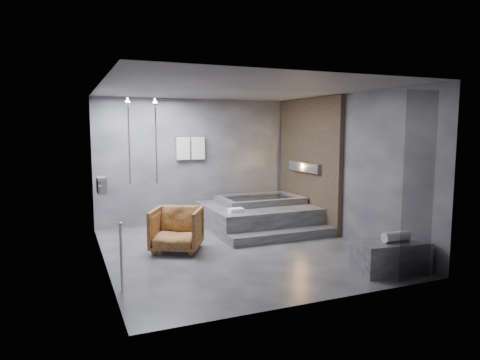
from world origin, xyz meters
name	(u,v)px	position (x,y,z in m)	size (l,w,h in m)	color
room	(253,151)	(0.40, 0.24, 1.73)	(5.00, 5.04, 2.82)	#313134
tub_deck	(257,216)	(1.05, 1.45, 0.25)	(2.20, 2.00, 0.50)	#37373A
tub_step	(283,236)	(1.05, 0.27, 0.09)	(2.20, 0.36, 0.18)	#37373A
concrete_bench	(390,256)	(1.67, -1.95, 0.24)	(1.05, 0.57, 0.47)	#363639
driftwood_chair	(177,229)	(-1.01, 0.36, 0.38)	(0.82, 0.84, 0.77)	#4E2D13
rolled_towel	(396,237)	(1.71, -2.01, 0.55)	(0.16, 0.16, 0.43)	silver
deck_towel	(236,210)	(0.31, 0.87, 0.54)	(0.28, 0.21, 0.08)	white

